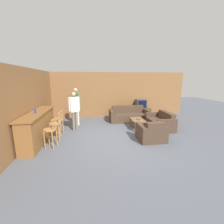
{
  "coord_description": "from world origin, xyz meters",
  "views": [
    {
      "loc": [
        -1.02,
        -5.26,
        2.19
      ],
      "look_at": [
        -0.13,
        0.81,
        0.85
      ],
      "focal_mm": 24.0,
      "sensor_mm": 36.0,
      "label": 1
    }
  ],
  "objects_px": {
    "couch_far": "(129,116)",
    "person_by_counter": "(74,109)",
    "bar_chair_near": "(50,132)",
    "tv_unit": "(141,112)",
    "armchair_near": "(151,133)",
    "tv": "(141,104)",
    "loveseat_right": "(160,122)",
    "person_by_window": "(76,104)",
    "bar_chair_mid": "(55,126)",
    "book_on_table": "(138,119)",
    "bar_chair_far": "(58,121)",
    "coffee_table": "(138,121)",
    "bottle": "(35,110)"
  },
  "relations": [
    {
      "from": "coffee_table",
      "to": "bar_chair_mid",
      "type": "bearing_deg",
      "value": -166.14
    },
    {
      "from": "couch_far",
      "to": "coffee_table",
      "type": "bearing_deg",
      "value": -87.14
    },
    {
      "from": "tv_unit",
      "to": "book_on_table",
      "type": "relative_size",
      "value": 5.0
    },
    {
      "from": "bar_chair_mid",
      "to": "book_on_table",
      "type": "height_order",
      "value": "bar_chair_mid"
    },
    {
      "from": "person_by_counter",
      "to": "bottle",
      "type": "bearing_deg",
      "value": -134.35
    },
    {
      "from": "armchair_near",
      "to": "book_on_table",
      "type": "height_order",
      "value": "armchair_near"
    },
    {
      "from": "coffee_table",
      "to": "person_by_counter",
      "type": "bearing_deg",
      "value": 176.14
    },
    {
      "from": "bar_chair_far",
      "to": "couch_far",
      "type": "height_order",
      "value": "bar_chair_far"
    },
    {
      "from": "bar_chair_near",
      "to": "coffee_table",
      "type": "relative_size",
      "value": 1.03
    },
    {
      "from": "book_on_table",
      "to": "bar_chair_mid",
      "type": "bearing_deg",
      "value": -166.69
    },
    {
      "from": "bar_chair_near",
      "to": "bar_chair_mid",
      "type": "distance_m",
      "value": 0.67
    },
    {
      "from": "tv",
      "to": "person_by_counter",
      "type": "bearing_deg",
      "value": -152.06
    },
    {
      "from": "bar_chair_mid",
      "to": "person_by_counter",
      "type": "bearing_deg",
      "value": 59.46
    },
    {
      "from": "couch_far",
      "to": "person_by_counter",
      "type": "relative_size",
      "value": 1.23
    },
    {
      "from": "bar_chair_mid",
      "to": "bar_chair_far",
      "type": "bearing_deg",
      "value": 90.03
    },
    {
      "from": "couch_far",
      "to": "book_on_table",
      "type": "distance_m",
      "value": 1.39
    },
    {
      "from": "armchair_near",
      "to": "bar_chair_near",
      "type": "bearing_deg",
      "value": -177.96
    },
    {
      "from": "bar_chair_near",
      "to": "person_by_counter",
      "type": "xyz_separation_m",
      "value": [
        0.6,
        1.69,
        0.41
      ]
    },
    {
      "from": "bar_chair_mid",
      "to": "couch_far",
      "type": "xyz_separation_m",
      "value": [
        3.32,
        2.18,
        -0.27
      ]
    },
    {
      "from": "bar_chair_near",
      "to": "tv",
      "type": "height_order",
      "value": "tv"
    },
    {
      "from": "bar_chair_far",
      "to": "coffee_table",
      "type": "relative_size",
      "value": 1.03
    },
    {
      "from": "person_by_window",
      "to": "armchair_near",
      "type": "bearing_deg",
      "value": -39.75
    },
    {
      "from": "tv",
      "to": "person_by_window",
      "type": "bearing_deg",
      "value": -162.57
    },
    {
      "from": "tv",
      "to": "book_on_table",
      "type": "xyz_separation_m",
      "value": [
        -0.87,
        -2.16,
        -0.34
      ]
    },
    {
      "from": "tv",
      "to": "bottle",
      "type": "relative_size",
      "value": 2.2
    },
    {
      "from": "armchair_near",
      "to": "person_by_window",
      "type": "height_order",
      "value": "person_by_window"
    },
    {
      "from": "person_by_counter",
      "to": "couch_far",
      "type": "bearing_deg",
      "value": 23.07
    },
    {
      "from": "bar_chair_mid",
      "to": "couch_far",
      "type": "bearing_deg",
      "value": 33.3
    },
    {
      "from": "loveseat_right",
      "to": "bottle",
      "type": "bearing_deg",
      "value": -169.78
    },
    {
      "from": "tv_unit",
      "to": "tv",
      "type": "distance_m",
      "value": 0.52
    },
    {
      "from": "bar_chair_mid",
      "to": "tv_unit",
      "type": "distance_m",
      "value": 5.2
    },
    {
      "from": "couch_far",
      "to": "armchair_near",
      "type": "distance_m",
      "value": 2.73
    },
    {
      "from": "bar_chair_far",
      "to": "coffee_table",
      "type": "height_order",
      "value": "bar_chair_far"
    },
    {
      "from": "bar_chair_mid",
      "to": "tv",
      "type": "xyz_separation_m",
      "value": [
        4.26,
        2.96,
        0.23
      ]
    },
    {
      "from": "armchair_near",
      "to": "loveseat_right",
      "type": "height_order",
      "value": "armchair_near"
    },
    {
      "from": "bar_chair_mid",
      "to": "bottle",
      "type": "distance_m",
      "value": 0.86
    },
    {
      "from": "bar_chair_near",
      "to": "loveseat_right",
      "type": "xyz_separation_m",
      "value": [
        4.43,
        1.4,
        -0.27
      ]
    },
    {
      "from": "tv_unit",
      "to": "armchair_near",
      "type": "bearing_deg",
      "value": -102.82
    },
    {
      "from": "tv",
      "to": "person_by_counter",
      "type": "distance_m",
      "value": 4.14
    },
    {
      "from": "bar_chair_near",
      "to": "couch_far",
      "type": "distance_m",
      "value": 4.39
    },
    {
      "from": "person_by_window",
      "to": "coffee_table",
      "type": "bearing_deg",
      "value": -19.49
    },
    {
      "from": "tv",
      "to": "coffee_table",
      "type": "bearing_deg",
      "value": -112.23
    },
    {
      "from": "bar_chair_far",
      "to": "couch_far",
      "type": "bearing_deg",
      "value": 25.75
    },
    {
      "from": "tv_unit",
      "to": "bottle",
      "type": "xyz_separation_m",
      "value": [
        -4.82,
        -3.13,
        0.93
      ]
    },
    {
      "from": "bar_chair_mid",
      "to": "loveseat_right",
      "type": "bearing_deg",
      "value": 9.38
    },
    {
      "from": "bottle",
      "to": "bar_chair_near",
      "type": "bearing_deg",
      "value": -41.87
    },
    {
      "from": "coffee_table",
      "to": "tv_unit",
      "type": "height_order",
      "value": "tv_unit"
    },
    {
      "from": "bar_chair_near",
      "to": "tv_unit",
      "type": "height_order",
      "value": "bar_chair_near"
    },
    {
      "from": "armchair_near",
      "to": "person_by_counter",
      "type": "bearing_deg",
      "value": 151.16
    },
    {
      "from": "tv_unit",
      "to": "bar_chair_mid",
      "type": "bearing_deg",
      "value": -145.15
    }
  ]
}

